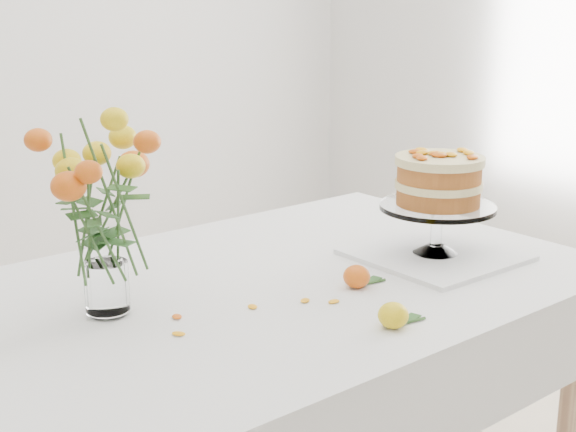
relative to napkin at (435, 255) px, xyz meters
name	(u,v)px	position (x,y,z in m)	size (l,w,h in m)	color
table	(269,317)	(-0.40, 0.12, -0.09)	(1.43, 0.93, 0.76)	tan
napkin	(435,255)	(0.00, 0.00, 0.00)	(0.33, 0.33, 0.01)	white
cake_stand	(439,186)	(0.00, 0.00, 0.16)	(0.26, 0.26, 0.24)	white
rose_vase	(100,189)	(-0.75, 0.16, 0.24)	(0.36, 0.36, 0.42)	white
loose_rose_near	(393,315)	(-0.38, -0.22, 0.02)	(0.10, 0.06, 0.05)	yellow
loose_rose_far	(357,277)	(-0.28, -0.03, 0.02)	(0.10, 0.06, 0.05)	#C55D09
stray_petal_a	(253,307)	(-0.52, 0.02, 0.00)	(0.03, 0.02, 0.00)	#FFA410
stray_petal_b	(305,301)	(-0.42, -0.02, 0.00)	(0.03, 0.02, 0.00)	#FFA410
stray_petal_c	(334,302)	(-0.38, -0.06, 0.00)	(0.03, 0.02, 0.00)	#FFA410
stray_petal_d	(177,317)	(-0.66, 0.07, 0.00)	(0.03, 0.02, 0.00)	#FFA410
stray_petal_e	(179,334)	(-0.70, 0.00, 0.00)	(0.03, 0.02, 0.00)	#FFA410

